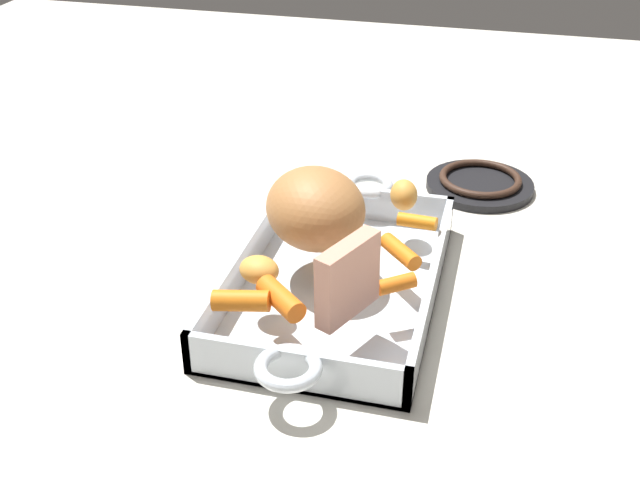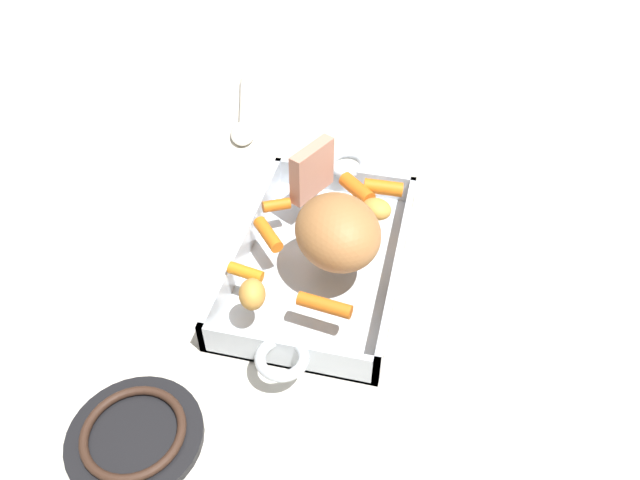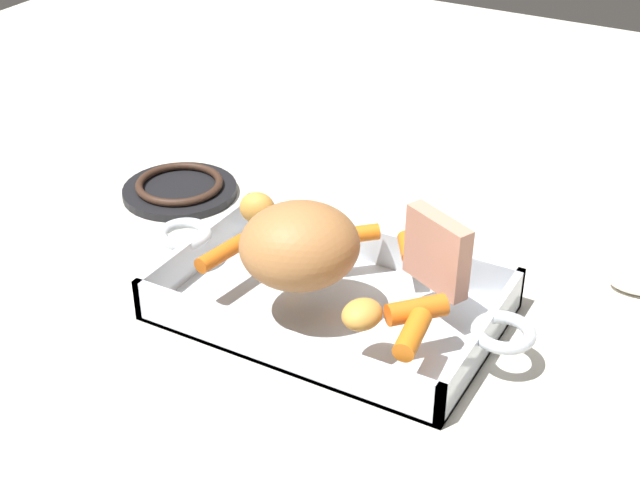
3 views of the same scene
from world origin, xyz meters
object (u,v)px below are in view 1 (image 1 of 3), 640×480
object	(u,v)px
roast_slice_outer	(348,279)
potato_whole	(259,270)
baby_carrot_southeast	(396,284)
baby_carrot_northwest	(331,198)
baby_carrot_long	(417,221)
pork_roast	(315,208)
stove_burner_rear	(480,183)
baby_carrot_center_right	(241,301)
baby_carrot_northeast	(400,251)
potato_corner	(404,195)
roasting_dish	(336,281)
baby_carrot_southwest	(281,299)

from	to	relation	value
roast_slice_outer	potato_whole	size ratio (longest dim) A/B	1.84
baby_carrot_southeast	baby_carrot_northwest	bearing A→B (deg)	-146.85
baby_carrot_long	baby_carrot_northwest	bearing A→B (deg)	-105.72
potato_whole	roast_slice_outer	bearing A→B (deg)	72.21
pork_roast	stove_burner_rear	xyz separation A→B (m)	(-0.29, 0.17, -0.09)
baby_carrot_center_right	pork_roast	bearing A→B (deg)	165.03
baby_carrot_long	potato_whole	world-z (taller)	potato_whole
baby_carrot_southeast	baby_carrot_long	size ratio (longest dim) A/B	0.86
pork_roast	baby_carrot_northeast	size ratio (longest dim) A/B	2.12
baby_carrot_northwest	pork_roast	bearing A→B (deg)	2.51
baby_carrot_long	potato_corner	xyz separation A→B (m)	(-0.04, -0.02, 0.01)
baby_carrot_northeast	stove_burner_rear	distance (m)	0.31
baby_carrot_center_right	stove_burner_rear	size ratio (longest dim) A/B	0.38
roasting_dish	potato_whole	bearing A→B (deg)	-43.34
baby_carrot_southwest	potato_corner	size ratio (longest dim) A/B	1.47
roast_slice_outer	potato_whole	xyz separation A→B (m)	(-0.03, -0.10, -0.03)
baby_carrot_center_right	baby_carrot_northeast	distance (m)	0.20
roasting_dish	stove_burner_rear	distance (m)	0.34
baby_carrot_northeast	baby_carrot_northwest	world-z (taller)	same
pork_roast	baby_carrot_long	size ratio (longest dim) A/B	2.68
baby_carrot_southeast	stove_burner_rear	size ratio (longest dim) A/B	0.26
baby_carrot_northeast	baby_carrot_northwest	bearing A→B (deg)	-135.51
pork_roast	potato_corner	size ratio (longest dim) A/B	3.01
potato_corner	roasting_dish	bearing A→B (deg)	-23.41
baby_carrot_long	stove_burner_rear	world-z (taller)	baby_carrot_long
roasting_dish	roast_slice_outer	distance (m)	0.14
baby_carrot_long	potato_corner	world-z (taller)	potato_corner
pork_roast	potato_corner	bearing A→B (deg)	141.62
roasting_dish	potato_whole	size ratio (longest dim) A/B	10.29
baby_carrot_center_right	potato_whole	bearing A→B (deg)	178.59
baby_carrot_southwest	baby_carrot_northeast	distance (m)	0.16
baby_carrot_center_right	baby_carrot_northwest	distance (m)	0.25
pork_roast	baby_carrot_center_right	size ratio (longest dim) A/B	2.16
roasting_dish	potato_corner	bearing A→B (deg)	156.59
baby_carrot_southeast	baby_carrot_northeast	xyz separation A→B (m)	(-0.06, -0.01, 0.00)
roast_slice_outer	baby_carrot_center_right	distance (m)	0.11
roast_slice_outer	pork_roast	bearing A→B (deg)	-152.45
baby_carrot_center_right	baby_carrot_long	size ratio (longest dim) A/B	1.24
baby_carrot_long	potato_corner	distance (m)	0.05
roasting_dish	baby_carrot_northwest	xyz separation A→B (m)	(-0.12, -0.03, 0.05)
pork_roast	baby_carrot_southwest	xyz separation A→B (m)	(0.14, -0.00, -0.03)
roasting_dish	stove_burner_rear	xyz separation A→B (m)	(-0.31, 0.14, -0.01)
pork_roast	baby_carrot_southeast	bearing A→B (deg)	55.21
baby_carrot_northeast	roasting_dish	bearing A→B (deg)	-81.71
pork_roast	baby_carrot_northwest	xyz separation A→B (m)	(-0.10, -0.00, -0.04)
roasting_dish	potato_whole	xyz separation A→B (m)	(0.07, -0.07, 0.05)
roast_slice_outer	potato_whole	world-z (taller)	roast_slice_outer
pork_roast	potato_whole	bearing A→B (deg)	-22.33
baby_carrot_southeast	baby_carrot_northeast	size ratio (longest dim) A/B	0.68
baby_carrot_southeast	pork_roast	bearing A→B (deg)	-124.79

